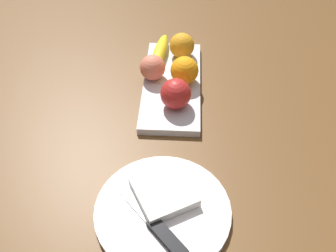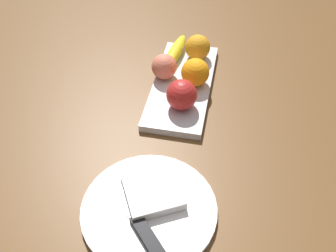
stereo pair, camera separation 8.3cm
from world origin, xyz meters
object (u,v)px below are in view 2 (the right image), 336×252
(peach, at_px, (164,67))
(orange_near_banana, at_px, (195,72))
(orange_near_apple, at_px, (198,47))
(knife, at_px, (143,230))
(dinner_plate, at_px, (149,210))
(folded_napkin, at_px, (153,191))
(banana, at_px, (175,52))
(fruit_tray, at_px, (182,86))
(apple, at_px, (182,95))

(peach, bearing_deg, orange_near_banana, -98.05)
(orange_near_apple, bearing_deg, knife, 177.81)
(dinner_plate, xyz_separation_m, folded_napkin, (0.03, -0.00, 0.02))
(folded_napkin, relative_size, knife, 0.72)
(peach, bearing_deg, banana, -7.57)
(fruit_tray, distance_m, banana, 0.11)
(folded_napkin, height_order, knife, folded_napkin)
(fruit_tray, height_order, apple, apple)
(banana, xyz_separation_m, orange_near_apple, (0.01, -0.06, 0.02))
(fruit_tray, distance_m, knife, 0.41)
(orange_near_apple, xyz_separation_m, orange_near_banana, (-0.11, -0.01, 0.00))
(apple, distance_m, knife, 0.33)
(banana, bearing_deg, fruit_tray, 27.39)
(orange_near_banana, xyz_separation_m, folded_napkin, (-0.34, 0.03, -0.03))
(banana, xyz_separation_m, folded_napkin, (-0.44, -0.04, -0.01))
(fruit_tray, distance_m, apple, 0.10)
(banana, relative_size, peach, 2.49)
(peach, xyz_separation_m, dinner_plate, (-0.38, -0.05, -0.04))
(orange_near_banana, relative_size, peach, 1.09)
(apple, height_order, peach, apple)
(fruit_tray, xyz_separation_m, dinner_plate, (-0.36, 0.00, -0.00))
(orange_near_apple, bearing_deg, orange_near_banana, -174.99)
(banana, bearing_deg, knife, 11.70)
(apple, bearing_deg, orange_near_banana, -11.49)
(apple, relative_size, peach, 1.12)
(banana, xyz_separation_m, knife, (-0.52, -0.04, -0.02))
(orange_near_banana, bearing_deg, orange_near_apple, 5.01)
(dinner_plate, bearing_deg, fruit_tray, -0.00)
(banana, bearing_deg, orange_near_banana, 41.70)
(fruit_tray, relative_size, knife, 2.26)
(banana, xyz_separation_m, peach, (-0.09, 0.01, 0.02))
(banana, height_order, orange_near_banana, orange_near_banana)
(banana, height_order, dinner_plate, banana)
(orange_near_apple, bearing_deg, fruit_tray, 169.31)
(fruit_tray, distance_m, dinner_plate, 0.36)
(apple, bearing_deg, orange_near_apple, -2.51)
(apple, xyz_separation_m, orange_near_banana, (0.09, -0.02, -0.00))
(fruit_tray, bearing_deg, dinner_plate, 180.00)
(peach, bearing_deg, knife, -173.41)
(orange_near_banana, relative_size, folded_napkin, 0.65)
(orange_near_banana, distance_m, dinner_plate, 0.37)
(dinner_plate, bearing_deg, orange_near_banana, -4.69)
(apple, xyz_separation_m, folded_napkin, (-0.25, 0.01, -0.03))
(orange_near_banana, height_order, folded_napkin, orange_near_banana)
(orange_near_apple, distance_m, knife, 0.53)
(orange_near_banana, relative_size, knife, 0.47)
(fruit_tray, xyz_separation_m, folded_napkin, (-0.33, 0.00, 0.01))
(orange_near_banana, height_order, knife, orange_near_banana)
(banana, xyz_separation_m, dinner_plate, (-0.47, -0.04, -0.03))
(fruit_tray, xyz_separation_m, orange_near_banana, (0.00, -0.03, 0.04))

